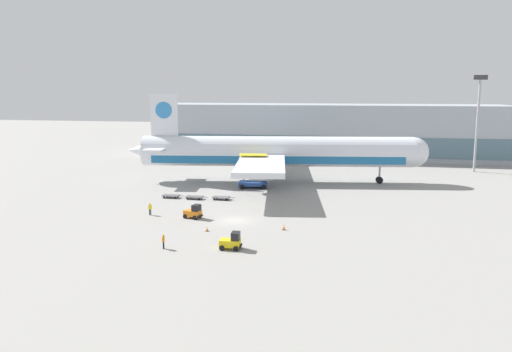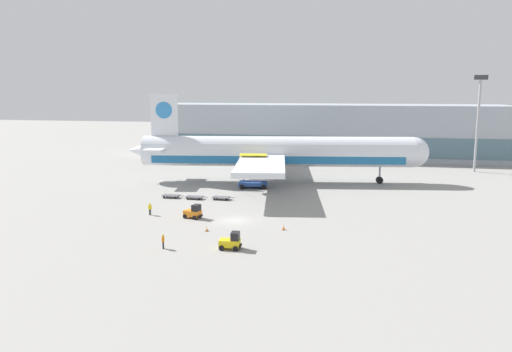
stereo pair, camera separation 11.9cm
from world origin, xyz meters
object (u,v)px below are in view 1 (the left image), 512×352
ground_crew_near (163,240)px  ground_crew_far (150,208)px  scissor_lift_loader (253,175)px  traffic_cone_far (284,227)px  light_mast (478,116)px  baggage_dolly_third (221,197)px  baggage_tug_mid (232,242)px  baggage_tug_foreground (194,212)px  baggage_dolly_second (195,197)px  traffic_cone_near (207,229)px  airplane_main (273,153)px  baggage_dolly_lead (171,196)px

ground_crew_near → ground_crew_far: size_ratio=0.96×
scissor_lift_loader → traffic_cone_far: scissor_lift_loader is taller
light_mast → baggage_dolly_third: bearing=-140.7°
baggage_tug_mid → ground_crew_far: baggage_tug_mid is taller
light_mast → baggage_tug_foreground: (-47.75, -50.89, -11.39)m
ground_crew_near → traffic_cone_far: bearing=-58.2°
baggage_tug_foreground → traffic_cone_far: size_ratio=3.54×
baggage_dolly_second → traffic_cone_far: 22.92m
baggage_tug_mid → traffic_cone_near: (-4.86, 6.42, -0.59)m
airplane_main → baggage_dolly_lead: size_ratio=15.60×
scissor_lift_loader → traffic_cone_near: (-0.00, -29.13, -2.02)m
ground_crew_far → light_mast: bearing=167.0°
baggage_dolly_second → traffic_cone_far: traffic_cone_far is taller
baggage_dolly_third → ground_crew_near: (0.35, -26.09, 0.61)m
baggage_tug_foreground → ground_crew_near: 13.78m
traffic_cone_far → ground_crew_near: bearing=-139.9°
light_mast → ground_crew_far: 75.07m
ground_crew_far → traffic_cone_near: size_ratio=2.98×
baggage_tug_foreground → light_mast: bearing=62.3°
scissor_lift_loader → light_mast: bearing=23.6°
scissor_lift_loader → baggage_dolly_lead: size_ratio=1.67×
airplane_main → scissor_lift_loader: bearing=-121.7°
airplane_main → scissor_lift_loader: (-2.65, -6.18, -3.53)m
ground_crew_near → ground_crew_far: (-7.72, 14.23, 0.05)m
baggage_dolly_lead → traffic_cone_near: 21.45m
airplane_main → baggage_tug_foreground: size_ratio=21.21×
airplane_main → ground_crew_far: 32.11m
airplane_main → traffic_cone_far: size_ratio=75.01×
baggage_dolly_second → traffic_cone_near: size_ratio=6.25×
ground_crew_near → traffic_cone_far: (12.29, 10.36, -0.62)m
airplane_main → traffic_cone_near: bearing=-102.8°
airplane_main → baggage_tug_mid: size_ratio=22.83×
traffic_cone_far → baggage_dolly_lead: bearing=144.0°
airplane_main → scissor_lift_loader: size_ratio=9.34×
baggage_dolly_lead → ground_crew_far: size_ratio=2.09×
traffic_cone_near → light_mast: bearing=52.2°
scissor_lift_loader → baggage_dolly_third: size_ratio=1.67×
baggage_tug_mid → baggage_dolly_third: baggage_tug_mid is taller
baggage_dolly_second → ground_crew_far: 11.80m
light_mast → traffic_cone_near: bearing=-127.8°
baggage_tug_mid → traffic_cone_near: baggage_tug_mid is taller
scissor_lift_loader → baggage_tug_mid: 35.91m
light_mast → baggage_dolly_third: (-47.12, -38.54, -11.88)m
scissor_lift_loader → ground_crew_near: 37.09m
scissor_lift_loader → traffic_cone_near: 29.20m
baggage_tug_foreground → baggage_dolly_third: (0.63, 12.35, -0.49)m
baggage_dolly_second → baggage_dolly_third: same height
ground_crew_near → baggage_tug_foreground: bearing=-4.3°
light_mast → traffic_cone_near: light_mast is taller
baggage_dolly_third → baggage_dolly_lead: bearing=-177.5°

